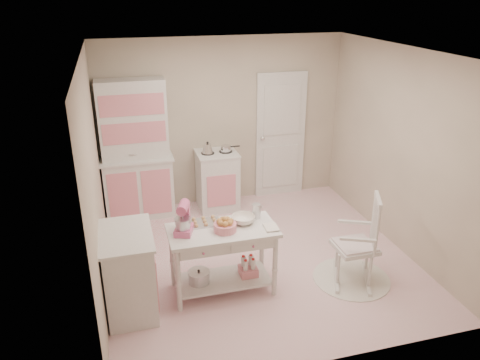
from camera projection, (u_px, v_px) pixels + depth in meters
name	position (u px, v px, depth m)	size (l,w,h in m)	color
room_shell	(260.00, 136.00, 5.44)	(3.84, 3.84, 2.62)	pink
door	(281.00, 135.00, 7.58)	(0.82, 0.05, 2.04)	silver
hutch	(136.00, 151.00, 6.82)	(1.06, 0.50, 2.08)	silver
stove	(217.00, 180.00, 7.29)	(0.62, 0.57, 0.92)	silver
base_cabinet	(129.00, 272.00, 4.96)	(0.54, 0.84, 0.92)	silver
lace_rug	(351.00, 278.00, 5.63)	(0.92, 0.92, 0.01)	white
rocking_chair	(356.00, 239.00, 5.42)	(0.48, 0.72, 1.10)	silver
work_table	(223.00, 260.00, 5.28)	(1.20, 0.60, 0.80)	silver
stand_mixer	(183.00, 219.00, 4.98)	(0.20, 0.28, 0.34)	#D55A8D
cookie_tray	(206.00, 223.00, 5.25)	(0.34, 0.24, 0.02)	silver
bread_basket	(225.00, 227.00, 5.07)	(0.25, 0.25, 0.09)	pink
mixing_bowl	(243.00, 219.00, 5.25)	(0.27, 0.27, 0.08)	white
metal_pitcher	(256.00, 211.00, 5.35)	(0.10, 0.10, 0.17)	silver
recipe_book	(265.00, 228.00, 5.13)	(0.15, 0.20, 0.02)	white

